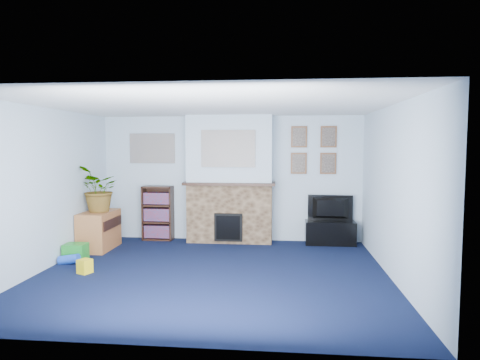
# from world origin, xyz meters

# --- Properties ---
(floor) EXTENTS (5.00, 4.50, 0.01)m
(floor) POSITION_xyz_m (0.00, 0.00, 0.00)
(floor) COLOR black
(floor) RESTS_ON ground
(ceiling) EXTENTS (5.00, 4.50, 0.01)m
(ceiling) POSITION_xyz_m (0.00, 0.00, 2.40)
(ceiling) COLOR white
(ceiling) RESTS_ON wall_back
(wall_back) EXTENTS (5.00, 0.04, 2.40)m
(wall_back) POSITION_xyz_m (0.00, 2.25, 1.20)
(wall_back) COLOR silver
(wall_back) RESTS_ON ground
(wall_front) EXTENTS (5.00, 0.04, 2.40)m
(wall_front) POSITION_xyz_m (0.00, -2.25, 1.20)
(wall_front) COLOR silver
(wall_front) RESTS_ON ground
(wall_left) EXTENTS (0.04, 4.50, 2.40)m
(wall_left) POSITION_xyz_m (-2.50, 0.00, 1.20)
(wall_left) COLOR silver
(wall_left) RESTS_ON ground
(wall_right) EXTENTS (0.04, 4.50, 2.40)m
(wall_right) POSITION_xyz_m (2.50, 0.00, 1.20)
(wall_right) COLOR silver
(wall_right) RESTS_ON ground
(chimney_breast) EXTENTS (1.72, 0.50, 2.40)m
(chimney_breast) POSITION_xyz_m (0.00, 2.05, 1.18)
(chimney_breast) COLOR brown
(chimney_breast) RESTS_ON ground
(collage_main) EXTENTS (1.00, 0.03, 0.68)m
(collage_main) POSITION_xyz_m (0.00, 1.84, 1.78)
(collage_main) COLOR gray
(collage_main) RESTS_ON chimney_breast
(collage_left) EXTENTS (0.90, 0.03, 0.58)m
(collage_left) POSITION_xyz_m (-1.55, 2.23, 1.78)
(collage_left) COLOR gray
(collage_left) RESTS_ON wall_back
(portrait_tl) EXTENTS (0.30, 0.03, 0.40)m
(portrait_tl) POSITION_xyz_m (1.30, 2.23, 2.00)
(portrait_tl) COLOR brown
(portrait_tl) RESTS_ON wall_back
(portrait_tr) EXTENTS (0.30, 0.03, 0.40)m
(portrait_tr) POSITION_xyz_m (1.85, 2.23, 2.00)
(portrait_tr) COLOR brown
(portrait_tr) RESTS_ON wall_back
(portrait_bl) EXTENTS (0.30, 0.03, 0.40)m
(portrait_bl) POSITION_xyz_m (1.30, 2.23, 1.50)
(portrait_bl) COLOR brown
(portrait_bl) RESTS_ON wall_back
(portrait_br) EXTENTS (0.30, 0.03, 0.40)m
(portrait_br) POSITION_xyz_m (1.85, 2.23, 1.50)
(portrait_br) COLOR brown
(portrait_br) RESTS_ON wall_back
(tv_stand) EXTENTS (0.92, 0.39, 0.43)m
(tv_stand) POSITION_xyz_m (1.89, 2.03, 0.23)
(tv_stand) COLOR black
(tv_stand) RESTS_ON ground
(television) EXTENTS (0.83, 0.15, 0.48)m
(television) POSITION_xyz_m (1.89, 2.05, 0.67)
(television) COLOR black
(television) RESTS_ON tv_stand
(bookshelf) EXTENTS (0.58, 0.28, 1.05)m
(bookshelf) POSITION_xyz_m (-1.42, 2.11, 0.50)
(bookshelf) COLOR black
(bookshelf) RESTS_ON ground
(sideboard) EXTENTS (0.48, 0.86, 0.67)m
(sideboard) POSITION_xyz_m (-2.24, 1.26, 0.35)
(sideboard) COLOR #A86336
(sideboard) RESTS_ON ground
(potted_plant) EXTENTS (0.89, 0.94, 0.81)m
(potted_plant) POSITION_xyz_m (-2.19, 1.21, 1.08)
(potted_plant) COLOR #26661E
(potted_plant) RESTS_ON sideboard
(mantel_clock) EXTENTS (0.10, 0.06, 0.15)m
(mantel_clock) POSITION_xyz_m (-0.02, 2.00, 1.22)
(mantel_clock) COLOR gold
(mantel_clock) RESTS_ON chimney_breast
(mantel_candle) EXTENTS (0.05, 0.05, 0.16)m
(mantel_candle) POSITION_xyz_m (0.36, 2.00, 1.23)
(mantel_candle) COLOR #B2BFC6
(mantel_candle) RESTS_ON chimney_breast
(mantel_teddy) EXTENTS (0.13, 0.13, 0.13)m
(mantel_teddy) POSITION_xyz_m (-0.57, 2.00, 1.22)
(mantel_teddy) COLOR gray
(mantel_teddy) RESTS_ON chimney_breast
(mantel_can) EXTENTS (0.06, 0.06, 0.12)m
(mantel_can) POSITION_xyz_m (0.68, 2.00, 1.21)
(mantel_can) COLOR yellow
(mantel_can) RESTS_ON chimney_breast
(green_crate) EXTENTS (0.35, 0.28, 0.27)m
(green_crate) POSITION_xyz_m (-2.30, 0.49, 0.14)
(green_crate) COLOR #198C26
(green_crate) RESTS_ON ground
(toy_ball) EXTENTS (0.15, 0.15, 0.15)m
(toy_ball) POSITION_xyz_m (-2.35, 0.88, 0.09)
(toy_ball) COLOR orange
(toy_ball) RESTS_ON ground
(toy_block) EXTENTS (0.22, 0.22, 0.20)m
(toy_block) POSITION_xyz_m (-1.83, -0.16, 0.11)
(toy_block) COLOR yellow
(toy_block) RESTS_ON ground
(toy_tube) EXTENTS (0.33, 0.15, 0.19)m
(toy_tube) POSITION_xyz_m (-2.30, 0.28, 0.07)
(toy_tube) COLOR blue
(toy_tube) RESTS_ON ground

